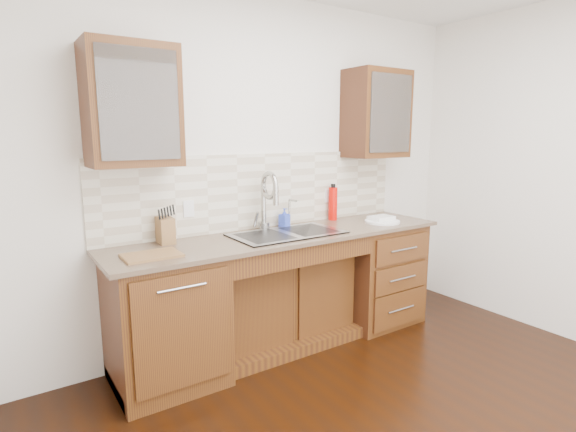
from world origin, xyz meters
TOP-DOWN VIEW (x-y plane):
  - wall_back at (0.00, 1.80)m, footprint 4.00×0.10m
  - base_cabinet_left at (-0.95, 1.44)m, footprint 0.70×0.62m
  - base_cabinet_center at (0.00, 1.53)m, footprint 1.20×0.44m
  - base_cabinet_right at (0.95, 1.44)m, footprint 0.70×0.62m
  - countertop at (0.00, 1.43)m, footprint 2.70×0.65m
  - backsplash at (0.00, 1.74)m, footprint 2.70×0.02m
  - sink at (0.00, 1.41)m, footprint 0.84×0.46m
  - faucet at (-0.07, 1.64)m, footprint 0.04×0.04m
  - filter_tap at (0.18, 1.65)m, footprint 0.02×0.02m
  - upper_cabinet_left at (-1.05, 1.58)m, footprint 0.55×0.34m
  - upper_cabinet_right at (1.05, 1.58)m, footprint 0.55×0.34m
  - outlet_left at (-0.65, 1.73)m, footprint 0.08×0.01m
  - outlet_right at (0.65, 1.73)m, footprint 0.08×0.01m
  - soap_bottle at (0.13, 1.64)m, footprint 0.09×0.09m
  - water_bottle at (0.65, 1.67)m, footprint 0.10×0.10m
  - plate at (0.93, 1.34)m, footprint 0.38×0.38m
  - dish_towel at (0.95, 1.37)m, footprint 0.21×0.15m
  - knife_block at (-0.85, 1.65)m, footprint 0.11×0.17m
  - cutting_board at (-1.05, 1.35)m, footprint 0.34×0.24m
  - cup_left_a at (-1.15, 1.58)m, footprint 0.14×0.14m
  - cup_left_b at (-0.90, 1.58)m, footprint 0.12×0.12m
  - cup_right_a at (0.91, 1.58)m, footprint 0.17×0.17m
  - cup_right_b at (1.16, 1.58)m, footprint 0.12×0.12m

SIDE VIEW (x-z plane):
  - base_cabinet_center at x=0.00m, z-range 0.00..0.70m
  - base_cabinet_left at x=-0.95m, z-range 0.00..0.88m
  - base_cabinet_right at x=0.95m, z-range 0.00..0.88m
  - sink at x=0.00m, z-range 0.73..0.92m
  - countertop at x=0.00m, z-range 0.88..0.91m
  - cutting_board at x=-1.05m, z-range 0.91..0.93m
  - plate at x=0.93m, z-range 0.91..0.93m
  - dish_towel at x=0.95m, z-range 0.93..0.96m
  - soap_bottle at x=0.13m, z-range 0.91..1.06m
  - knife_block at x=-0.85m, z-range 0.91..1.09m
  - filter_tap at x=0.18m, z-range 0.91..1.15m
  - water_bottle at x=0.65m, z-range 0.91..1.20m
  - faucet at x=-0.07m, z-range 0.91..1.31m
  - outlet_left at x=-0.65m, z-range 1.06..1.18m
  - outlet_right at x=0.65m, z-range 1.06..1.18m
  - backsplash at x=0.00m, z-range 0.91..1.50m
  - wall_back at x=0.00m, z-range 0.00..2.70m
  - cup_left_b at x=-0.90m, z-range 1.72..1.81m
  - cup_right_b at x=1.16m, z-range 1.72..1.82m
  - cup_right_a at x=0.91m, z-range 1.72..1.82m
  - cup_left_a at x=-1.15m, z-range 1.72..1.83m
  - upper_cabinet_left at x=-1.05m, z-range 1.45..2.20m
  - upper_cabinet_right at x=1.05m, z-range 1.45..2.20m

